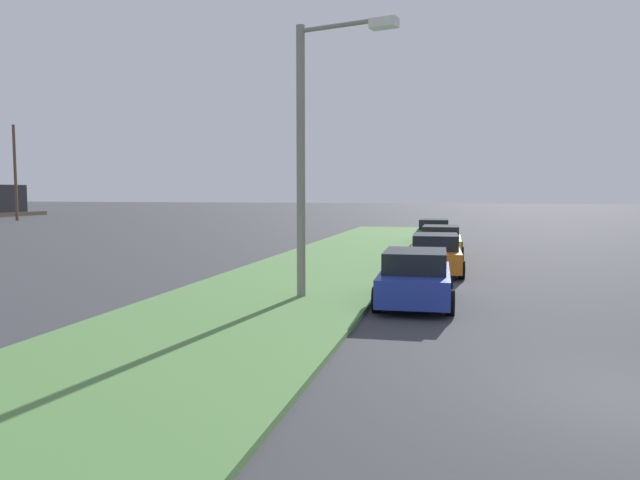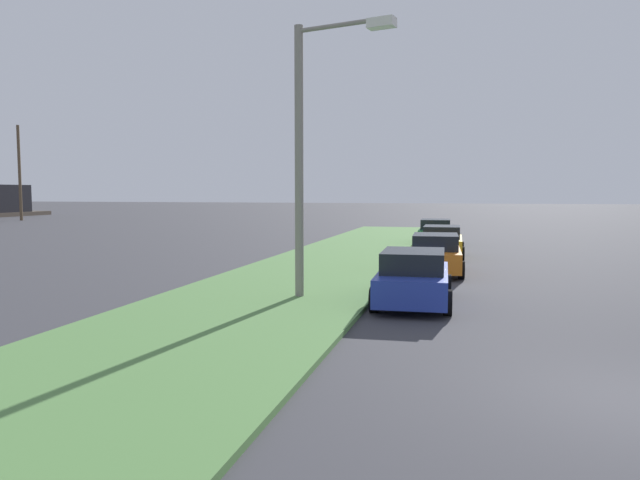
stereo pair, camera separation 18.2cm
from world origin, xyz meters
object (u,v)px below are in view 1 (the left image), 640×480
Objects in this scene: parked_car_green at (434,232)px; streetlight at (312,141)px; parked_car_yellow at (441,242)px; distant_utility_pole at (15,173)px; parked_car_blue at (415,278)px; parked_car_orange at (435,254)px.

parked_car_green is 0.58× the size of streetlight.
distant_utility_pole is (25.41, 44.74, 4.28)m from parked_car_yellow.
streetlight is at bearing 92.49° from parked_car_blue.
distant_utility_pole is at bearing 59.39° from parked_car_yellow.
parked_car_blue is 58.17m from distant_utility_pole.
parked_car_orange is at bearing -124.68° from distant_utility_pole.
streetlight is at bearing -131.94° from distant_utility_pole.
parked_car_yellow is (11.82, -0.25, 0.00)m from parked_car_blue.
parked_car_green is 0.43× the size of distant_utility_pole.
distant_utility_pole is at bearing 48.06° from streetlight.
streetlight reaches higher than parked_car_yellow.
streetlight is at bearing 171.29° from parked_car_green.
parked_car_blue is 11.82m from parked_car_yellow.
streetlight reaches higher than parked_car_orange.
parked_car_blue and parked_car_yellow have the same top height.
parked_car_orange is 5.54m from parked_car_yellow.
parked_car_yellow is 1.00× the size of parked_car_green.
parked_car_green is at bearing -113.09° from distant_utility_pole.
parked_car_yellow and parked_car_green have the same top height.
parked_car_yellow is 6.63m from parked_car_green.
streetlight is (-18.65, 2.44, 3.67)m from parked_car_green.
distant_utility_pole is at bearing 48.06° from parked_car_blue.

